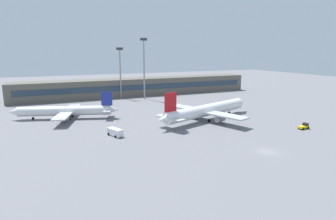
{
  "coord_description": "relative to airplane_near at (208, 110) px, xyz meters",
  "views": [
    {
      "loc": [
        -46.94,
        -48.44,
        23.12
      ],
      "look_at": [
        -7.59,
        40.0,
        3.0
      ],
      "focal_mm": 30.44,
      "sensor_mm": 36.0,
      "label": 1
    }
  ],
  "objects": [
    {
      "name": "ground_plane",
      "position": [
        -3.93,
        7.28,
        -3.39
      ],
      "size": [
        400.0,
        400.0,
        0.0
      ],
      "primitive_type": "plane",
      "color": "slate"
    },
    {
      "name": "terminal_building",
      "position": [
        -3.93,
        62.76,
        1.11
      ],
      "size": [
        124.97,
        12.13,
        9.0
      ],
      "color": "#5B564C",
      "rests_on": "ground_plane"
    },
    {
      "name": "airplane_near",
      "position": [
        0.0,
        0.0,
        0.0
      ],
      "size": [
        43.47,
        31.07,
        11.11
      ],
      "color": "white",
      "rests_on": "ground_plane"
    },
    {
      "name": "airplane_mid",
      "position": [
        -44.5,
        21.13,
        -0.57
      ],
      "size": [
        36.35,
        25.93,
        9.24
      ],
      "color": "silver",
      "rests_on": "ground_plane"
    },
    {
      "name": "baggage_tug_yellow",
      "position": [
        20.55,
        -21.89,
        -2.59
      ],
      "size": [
        3.72,
        2.08,
        1.75
      ],
      "color": "yellow",
      "rests_on": "ground_plane"
    },
    {
      "name": "service_van_white",
      "position": [
        -33.41,
        -5.91,
        -2.28
      ],
      "size": [
        3.69,
        5.57,
        2.08
      ],
      "color": "white",
      "rests_on": "ground_plane"
    },
    {
      "name": "floodlight_tower_west",
      "position": [
        -5.42,
        49.26,
        13.25
      ],
      "size": [
        3.2,
        0.8,
        29.13
      ],
      "color": "gray",
      "rests_on": "ground_plane"
    },
    {
      "name": "floodlight_tower_east",
      "position": [
        -15.27,
        56.32,
        11.0
      ],
      "size": [
        3.2,
        0.8,
        24.77
      ],
      "color": "gray",
      "rests_on": "ground_plane"
    }
  ]
}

